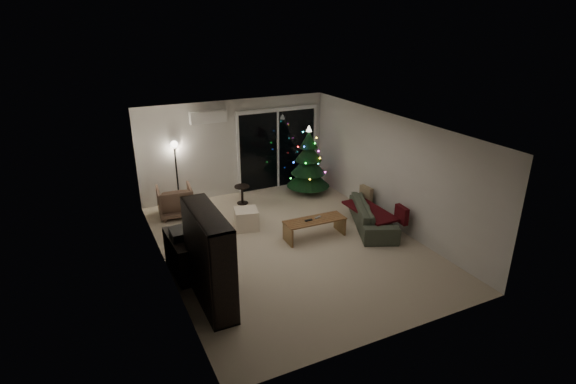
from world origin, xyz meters
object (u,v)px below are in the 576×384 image
(coffee_table, at_px, (315,228))
(christmas_tree, at_px, (308,160))
(bookshelf, at_px, (197,261))
(sofa, at_px, (373,215))
(media_cabinet, at_px, (183,255))
(armchair, at_px, (175,201))

(coffee_table, relative_size, christmas_tree, 0.72)
(bookshelf, distance_m, sofa, 4.49)
(media_cabinet, xyz_separation_m, coffee_table, (2.87, 0.18, -0.15))
(armchair, bearing_deg, sofa, 152.58)
(armchair, xyz_separation_m, coffee_table, (2.43, -2.44, -0.16))
(coffee_table, bearing_deg, sofa, -3.00)
(coffee_table, bearing_deg, bookshelf, -154.54)
(media_cabinet, distance_m, coffee_table, 2.87)
(media_cabinet, xyz_separation_m, armchair, (0.44, 2.61, 0.01))
(armchair, relative_size, christmas_tree, 0.44)
(armchair, height_order, sofa, armchair)
(bookshelf, relative_size, media_cabinet, 1.41)
(bookshelf, xyz_separation_m, armchair, (0.44, 3.71, -0.44))
(armchair, height_order, coffee_table, armchair)
(media_cabinet, height_order, coffee_table, media_cabinet)
(media_cabinet, bearing_deg, sofa, -1.23)
(bookshelf, xyz_separation_m, christmas_tree, (3.97, 3.63, 0.11))
(bookshelf, bearing_deg, coffee_table, -1.02)
(sofa, bearing_deg, christmas_tree, 31.44)
(bookshelf, height_order, media_cabinet, bookshelf)
(armchair, bearing_deg, coffee_table, 140.88)
(bookshelf, height_order, armchair, bookshelf)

